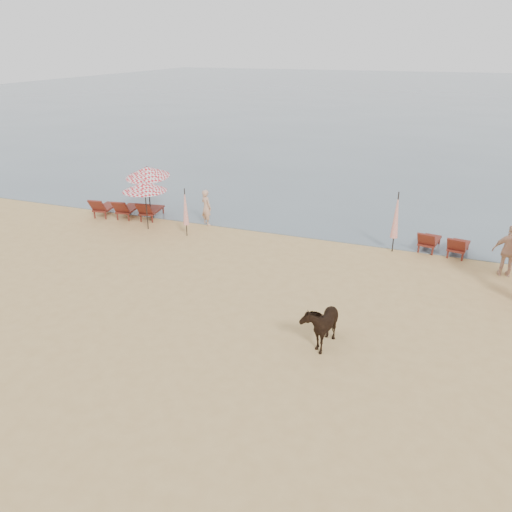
% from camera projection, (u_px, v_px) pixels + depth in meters
% --- Properties ---
extents(ground, '(120.00, 120.00, 0.00)m').
position_uv_depth(ground, '(189.00, 366.00, 12.97)').
color(ground, tan).
rests_on(ground, ground).
extents(sea, '(160.00, 140.00, 0.06)m').
position_uv_depth(sea, '(416.00, 94.00, 81.81)').
color(sea, '#51606B').
rests_on(sea, ground).
extents(lounger_cluster_left, '(3.30, 2.23, 0.68)m').
position_uv_depth(lounger_cluster_left, '(126.00, 208.00, 23.74)').
color(lounger_cluster_left, maroon).
rests_on(lounger_cluster_left, ground).
extents(lounger_cluster_right, '(2.05, 1.99, 0.64)m').
position_uv_depth(lounger_cluster_right, '(443.00, 243.00, 19.71)').
color(lounger_cluster_right, maroon).
rests_on(lounger_cluster_right, ground).
extents(umbrella_open_left_a, '(1.93, 1.93, 2.20)m').
position_uv_depth(umbrella_open_left_a, '(144.00, 186.00, 21.70)').
color(umbrella_open_left_a, black).
rests_on(umbrella_open_left_a, ground).
extents(umbrella_open_left_b, '(2.03, 2.07, 2.59)m').
position_uv_depth(umbrella_open_left_b, '(147.00, 172.00, 23.03)').
color(umbrella_open_left_b, black).
rests_on(umbrella_open_left_b, ground).
extents(umbrella_closed_left, '(0.26, 0.26, 2.13)m').
position_uv_depth(umbrella_closed_left, '(185.00, 207.00, 21.17)').
color(umbrella_closed_left, black).
rests_on(umbrella_closed_left, ground).
extents(umbrella_closed_right, '(0.30, 0.30, 2.47)m').
position_uv_depth(umbrella_closed_right, '(396.00, 215.00, 19.47)').
color(umbrella_closed_right, black).
rests_on(umbrella_closed_right, ground).
extents(cow, '(0.90, 1.65, 1.33)m').
position_uv_depth(cow, '(321.00, 322.00, 13.69)').
color(cow, black).
rests_on(cow, ground).
extents(beachgoer_left, '(0.72, 0.65, 1.65)m').
position_uv_depth(beachgoer_left, '(206.00, 207.00, 22.70)').
color(beachgoer_left, tan).
rests_on(beachgoer_left, ground).
extents(beachgoer_right_b, '(1.14, 0.52, 1.91)m').
position_uv_depth(beachgoer_right_b, '(509.00, 251.00, 17.62)').
color(beachgoer_right_b, tan).
rests_on(beachgoer_right_b, ground).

